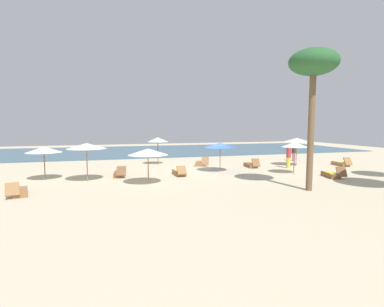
{
  "coord_description": "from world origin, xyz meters",
  "views": [
    {
      "loc": [
        -7.05,
        -19.79,
        3.33
      ],
      "look_at": [
        -0.72,
        1.89,
        1.1
      ],
      "focal_mm": 28.41,
      "sensor_mm": 36.0,
      "label": 1
    }
  ],
  "objects": [
    {
      "name": "umbrella_6",
      "position": [
        -10.43,
        -0.34,
        1.81
      ],
      "size": [
        2.04,
        2.04,
        1.98
      ],
      "color": "brown",
      "rests_on": "ground_plane"
    },
    {
      "name": "lounger_2",
      "position": [
        -10.88,
        -4.22,
        0.17
      ],
      "size": [
        0.93,
        1.76,
        0.71
      ],
      "color": "olive",
      "rests_on": "ground_plane"
    },
    {
      "name": "lounger_5",
      "position": [
        -2.4,
        -0.9,
        0.18
      ],
      "size": [
        0.6,
        1.7,
        0.68
      ],
      "color": "olive",
      "rests_on": "ground_plane"
    },
    {
      "name": "lounger_4",
      "position": [
        10.98,
        -0.2,
        0.18
      ],
      "size": [
        0.74,
        1.71,
        0.72
      ],
      "color": "olive",
      "rests_on": "ground_plane"
    },
    {
      "name": "umbrella_5",
      "position": [
        0.69,
        -0.24,
        1.85
      ],
      "size": [
        2.2,
        2.2,
        2.02
      ],
      "color": "olive",
      "rests_on": "ground_plane"
    },
    {
      "name": "ocean_water",
      "position": [
        0.0,
        17.0,
        0.03
      ],
      "size": [
        48.0,
        16.0,
        0.06
      ],
      "primitive_type": "cube",
      "color": "#3D6075",
      "rests_on": "ground_plane"
    },
    {
      "name": "lounger_0",
      "position": [
        -6.14,
        -0.28,
        0.17
      ],
      "size": [
        0.79,
        1.72,
        0.72
      ],
      "color": "brown",
      "rests_on": "ground_plane"
    },
    {
      "name": "ground_plane",
      "position": [
        0.0,
        0.0,
        0.0
      ],
      "size": [
        60.0,
        60.0,
        0.0
      ],
      "primitive_type": "plane",
      "color": "beige"
    },
    {
      "name": "umbrella_0",
      "position": [
        5.03,
        -2.54,
        1.94
      ],
      "size": [
        1.72,
        1.72,
        2.11
      ],
      "color": "brown",
      "rests_on": "ground_plane"
    },
    {
      "name": "lounger_6",
      "position": [
        6.49,
        -4.35,
        0.18
      ],
      "size": [
        1.01,
        1.74,
        0.74
      ],
      "color": "brown",
      "rests_on": "ground_plane"
    },
    {
      "name": "umbrella_4",
      "position": [
        -2.83,
        4.55,
        2.03
      ],
      "size": [
        1.72,
        1.72,
        2.22
      ],
      "color": "brown",
      "rests_on": "ground_plane"
    },
    {
      "name": "umbrella_2",
      "position": [
        -8.01,
        -1.4,
        2.05
      ],
      "size": [
        2.25,
        2.25,
        2.21
      ],
      "color": "olive",
      "rests_on": "ground_plane"
    },
    {
      "name": "person_1",
      "position": [
        9.15,
        3.41,
        0.87
      ],
      "size": [
        0.36,
        0.36,
        1.7
      ],
      "color": "#D17299",
      "rests_on": "ground_plane"
    },
    {
      "name": "lounger_3",
      "position": [
        0.29,
        3.06,
        0.17
      ],
      "size": [
        1.14,
        1.73,
        0.75
      ],
      "color": "olive",
      "rests_on": "ground_plane"
    },
    {
      "name": "person_0",
      "position": [
        6.22,
        -0.14,
        0.93
      ],
      "size": [
        0.37,
        0.37,
        1.83
      ],
      "color": "yellow",
      "rests_on": "ground_plane"
    },
    {
      "name": "lounger_1",
      "position": [
        3.75,
        1.05,
        0.17
      ],
      "size": [
        0.76,
        1.7,
        0.73
      ],
      "color": "brown",
      "rests_on": "ground_plane"
    },
    {
      "name": "palm_1",
      "position": [
        2.75,
        -7.09,
        6.05
      ],
      "size": [
        2.36,
        2.36,
        6.93
      ],
      "color": "brown",
      "rests_on": "ground_plane"
    },
    {
      "name": "umbrella_3",
      "position": [
        7.53,
        0.77,
        2.05
      ],
      "size": [
        2.1,
        2.1,
        2.21
      ],
      "color": "brown",
      "rests_on": "ground_plane"
    },
    {
      "name": "umbrella_1",
      "position": [
        -4.74,
        -3.3,
        1.8
      ],
      "size": [
        2.2,
        2.2,
        1.98
      ],
      "color": "olive",
      "rests_on": "ground_plane"
    }
  ]
}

